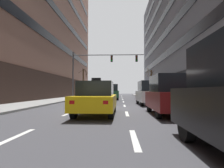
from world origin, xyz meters
name	(u,v)px	position (x,y,z in m)	size (l,w,h in m)	color
ground_plane	(103,108)	(0.00, 0.00, 0.00)	(120.00, 120.00, 0.00)	#424247
sidewalk_left	(13,107)	(-6.50, 0.00, 0.07)	(3.58, 80.00, 0.14)	gray
sidewalk_right	(197,107)	(6.50, 0.00, 0.07)	(3.58, 80.00, 0.14)	gray
lane_stripe_l1_s2	(14,137)	(-1.57, -8.00, 0.00)	(0.16, 2.00, 0.01)	silver
lane_stripe_l1_s3	(69,113)	(-1.57, -3.00, 0.00)	(0.16, 2.00, 0.01)	silver
lane_stripe_l1_s4	(86,106)	(-1.57, 2.00, 0.00)	(0.16, 2.00, 0.01)	silver
lane_stripe_l1_s5	(95,102)	(-1.57, 7.00, 0.00)	(0.16, 2.00, 0.01)	silver
lane_stripe_l1_s6	(100,99)	(-1.57, 12.00, 0.00)	(0.16, 2.00, 0.01)	silver
lane_stripe_l1_s7	(103,98)	(-1.57, 17.00, 0.00)	(0.16, 2.00, 0.01)	silver
lane_stripe_l1_s8	(106,97)	(-1.57, 22.00, 0.00)	(0.16, 2.00, 0.01)	silver
lane_stripe_l1_s9	(107,96)	(-1.57, 27.00, 0.00)	(0.16, 2.00, 0.01)	silver
lane_stripe_l1_s10	(109,95)	(-1.57, 32.00, 0.00)	(0.16, 2.00, 0.01)	silver
lane_stripe_l2_s2	(134,139)	(1.57, -8.00, 0.00)	(0.16, 2.00, 0.01)	silver
lane_stripe_l2_s3	(127,114)	(1.57, -3.00, 0.00)	(0.16, 2.00, 0.01)	silver
lane_stripe_l2_s4	(125,106)	(1.57, 2.00, 0.00)	(0.16, 2.00, 0.01)	silver
lane_stripe_l2_s5	(123,102)	(1.57, 7.00, 0.00)	(0.16, 2.00, 0.01)	silver
lane_stripe_l2_s6	(123,100)	(1.57, 12.00, 0.00)	(0.16, 2.00, 0.01)	silver
lane_stripe_l2_s7	(122,98)	(1.57, 17.00, 0.00)	(0.16, 2.00, 0.01)	silver
lane_stripe_l2_s8	(122,97)	(1.57, 22.00, 0.00)	(0.16, 2.00, 0.01)	silver
lane_stripe_l2_s9	(122,96)	(1.57, 27.00, 0.00)	(0.16, 2.00, 0.01)	silver
lane_stripe_l2_s10	(121,95)	(1.57, 32.00, 0.00)	(0.16, 2.00, 0.01)	silver
taxi_driving_0	(97,98)	(0.01, -3.54, 0.83)	(1.92, 4.51, 1.87)	black
taxi_driving_1	(97,91)	(-3.13, 20.98, 1.08)	(2.00, 4.53, 2.35)	black
car_driving_2	(112,92)	(0.09, 12.00, 1.04)	(1.96, 4.36, 2.08)	black
car_parked_1	(168,95)	(3.66, -3.34, 1.01)	(1.75, 4.18, 2.02)	black
car_parked_2	(148,93)	(3.66, 3.02, 1.02)	(1.89, 4.28, 2.05)	black
traffic_signal_0	(98,65)	(-1.75, 11.19, 4.70)	(9.56, 0.35, 6.30)	#4C4C51
street_tree_0	(83,82)	(-6.12, 22.99, 2.98)	(2.08, 2.09, 5.67)	#4C3823
street_tree_1	(151,83)	(6.12, 15.80, 2.47)	(1.82, 1.87, 4.53)	#4C3823
pedestrian_0	(163,92)	(5.42, 5.25, 1.12)	(0.51, 0.29, 1.69)	#383D59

